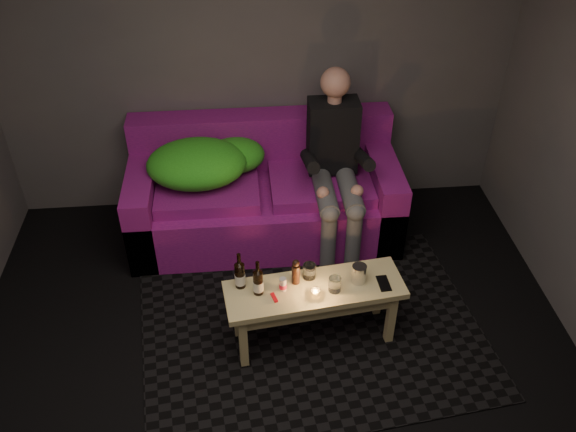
{
  "coord_description": "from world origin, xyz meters",
  "views": [
    {
      "loc": [
        -0.15,
        -2.13,
        3.16
      ],
      "look_at": [
        0.17,
        1.34,
        0.48
      ],
      "focal_mm": 38.0,
      "sensor_mm": 36.0,
      "label": 1
    }
  ],
  "objects_px": {
    "beer_bottle_b": "(258,282)",
    "person": "(335,162)",
    "beer_bottle_a": "(240,275)",
    "steel_cup": "(359,274)",
    "coffee_table": "(314,297)",
    "sofa": "(264,195)"
  },
  "relations": [
    {
      "from": "person",
      "to": "steel_cup",
      "type": "relative_size",
      "value": 10.85
    },
    {
      "from": "beer_bottle_a",
      "to": "steel_cup",
      "type": "distance_m",
      "value": 0.75
    },
    {
      "from": "sofa",
      "to": "person",
      "type": "relative_size",
      "value": 1.5
    },
    {
      "from": "sofa",
      "to": "beer_bottle_a",
      "type": "xyz_separation_m",
      "value": [
        -0.21,
        -1.16,
        0.24
      ]
    },
    {
      "from": "coffee_table",
      "to": "steel_cup",
      "type": "bearing_deg",
      "value": 6.64
    },
    {
      "from": "coffee_table",
      "to": "beer_bottle_b",
      "type": "distance_m",
      "value": 0.4
    },
    {
      "from": "beer_bottle_b",
      "to": "person",
      "type": "bearing_deg",
      "value": 59.18
    },
    {
      "from": "beer_bottle_b",
      "to": "steel_cup",
      "type": "height_order",
      "value": "beer_bottle_b"
    },
    {
      "from": "coffee_table",
      "to": "beer_bottle_b",
      "type": "bearing_deg",
      "value": -177.81
    },
    {
      "from": "beer_bottle_a",
      "to": "beer_bottle_b",
      "type": "distance_m",
      "value": 0.13
    },
    {
      "from": "person",
      "to": "beer_bottle_b",
      "type": "height_order",
      "value": "person"
    },
    {
      "from": "beer_bottle_a",
      "to": "steel_cup",
      "type": "xyz_separation_m",
      "value": [
        0.75,
        -0.02,
        -0.03
      ]
    },
    {
      "from": "beer_bottle_a",
      "to": "person",
      "type": "bearing_deg",
      "value": 53.17
    },
    {
      "from": "sofa",
      "to": "person",
      "type": "distance_m",
      "value": 0.68
    },
    {
      "from": "beer_bottle_a",
      "to": "coffee_table",
      "type": "bearing_deg",
      "value": -6.89
    },
    {
      "from": "sofa",
      "to": "person",
      "type": "height_order",
      "value": "person"
    },
    {
      "from": "sofa",
      "to": "beer_bottle_b",
      "type": "relative_size",
      "value": 8.14
    },
    {
      "from": "person",
      "to": "beer_bottle_a",
      "type": "relative_size",
      "value": 5.22
    },
    {
      "from": "beer_bottle_a",
      "to": "beer_bottle_b",
      "type": "height_order",
      "value": "beer_bottle_a"
    },
    {
      "from": "coffee_table",
      "to": "beer_bottle_a",
      "type": "height_order",
      "value": "beer_bottle_a"
    },
    {
      "from": "sofa",
      "to": "beer_bottle_b",
      "type": "distance_m",
      "value": 1.26
    },
    {
      "from": "beer_bottle_b",
      "to": "beer_bottle_a",
      "type": "bearing_deg",
      "value": 147.63
    }
  ]
}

